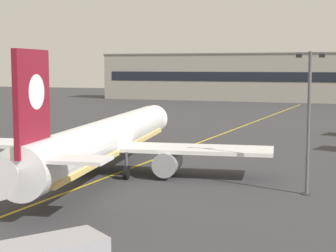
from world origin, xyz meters
The scene contains 6 objects.
ground_plane centered at (0.00, 0.00, 0.00)m, with size 400.00×400.00×0.00m, color #353538.
taxiway_centreline centered at (0.00, 30.00, 0.00)m, with size 0.30×180.00×0.01m, color yellow.
airliner_foreground centered at (-1.76, 14.57, 3.37)m, with size 32.36×41.45×11.65m.
apron_lamp_post centered at (17.49, 12.67, 6.14)m, with size 2.24×0.90×11.69m.
safety_cone_by_nose_gear centered at (-1.46, 31.53, 0.26)m, with size 0.44×0.44×0.55m.
terminal_building centered at (10.82, 131.23, 7.19)m, with size 135.64×12.40×14.37m.
Camera 1 is at (21.49, -32.31, 10.53)m, focal length 57.89 mm.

